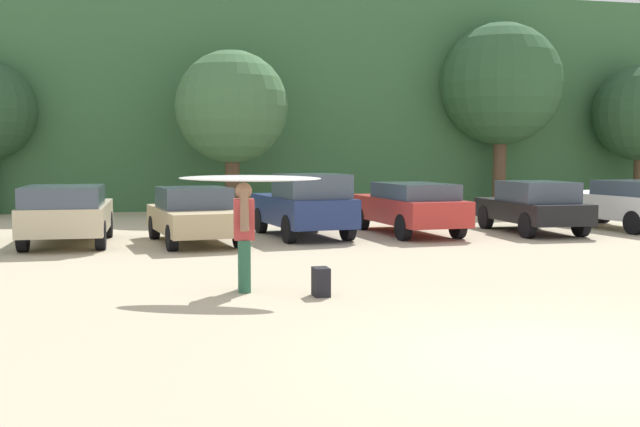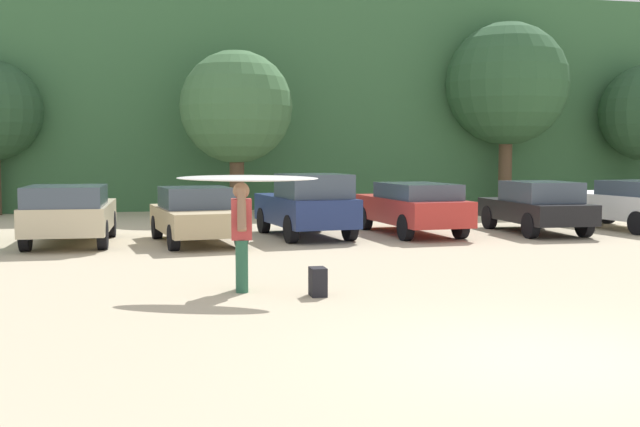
# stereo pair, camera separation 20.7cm
# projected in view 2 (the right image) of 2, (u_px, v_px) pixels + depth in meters

# --- Properties ---
(ground_plane) EXTENTS (120.00, 120.00, 0.00)m
(ground_plane) POSITION_uv_depth(u_px,v_px,m) (552.00, 359.00, 8.33)
(ground_plane) COLOR #C1B293
(hillside_ridge) EXTENTS (108.00, 12.00, 8.73)m
(hillside_ridge) POSITION_uv_depth(u_px,v_px,m) (241.00, 107.00, 35.63)
(hillside_ridge) COLOR #38663D
(hillside_ridge) RESTS_ON ground_plane
(tree_far_left) EXTENTS (4.01, 4.01, 5.87)m
(tree_far_left) POSITION_uv_depth(u_px,v_px,m) (236.00, 108.00, 27.31)
(tree_far_left) COLOR brown
(tree_far_left) RESTS_ON ground_plane
(tree_center_left) EXTENTS (4.95, 4.95, 7.50)m
(tree_center_left) POSITION_uv_depth(u_px,v_px,m) (507.00, 84.00, 31.05)
(tree_center_left) COLOR brown
(tree_center_left) RESTS_ON ground_plane
(parked_car_champagne) EXTENTS (2.00, 4.14, 1.47)m
(parked_car_champagne) POSITION_uv_depth(u_px,v_px,m) (70.00, 212.00, 18.62)
(parked_car_champagne) COLOR beige
(parked_car_champagne) RESTS_ON ground_plane
(parked_car_tan) EXTENTS (2.26, 4.16, 1.39)m
(parked_car_tan) POSITION_uv_depth(u_px,v_px,m) (197.00, 214.00, 18.99)
(parked_car_tan) COLOR tan
(parked_car_tan) RESTS_ON ground_plane
(parked_car_navy) EXTENTS (2.18, 4.12, 1.69)m
(parked_car_navy) POSITION_uv_depth(u_px,v_px,m) (307.00, 205.00, 20.22)
(parked_car_navy) COLOR navy
(parked_car_navy) RESTS_ON ground_plane
(parked_car_red) EXTENTS (2.05, 4.57, 1.42)m
(parked_car_red) POSITION_uv_depth(u_px,v_px,m) (412.00, 206.00, 20.99)
(parked_car_red) COLOR #B72D28
(parked_car_red) RESTS_ON ground_plane
(parked_car_black) EXTENTS (1.83, 3.96, 1.45)m
(parked_car_black) POSITION_uv_depth(u_px,v_px,m) (536.00, 206.00, 21.30)
(parked_car_black) COLOR black
(parked_car_black) RESTS_ON ground_plane
(parked_car_white) EXTENTS (2.37, 4.81, 1.44)m
(parked_car_white) POSITION_uv_depth(u_px,v_px,m) (626.00, 203.00, 22.35)
(parked_car_white) COLOR white
(parked_car_white) RESTS_ON ground_plane
(person_adult) EXTENTS (0.36, 0.88, 1.77)m
(person_adult) POSITION_uv_depth(u_px,v_px,m) (241.00, 230.00, 12.37)
(person_adult) COLOR #26593F
(person_adult) RESTS_ON ground_plane
(surfboard_white) EXTENTS (2.42, 1.49, 0.13)m
(surfboard_white) POSITION_uv_depth(u_px,v_px,m) (246.00, 178.00, 12.25)
(surfboard_white) COLOR white
(backpack_dropped) EXTENTS (0.24, 0.34, 0.45)m
(backpack_dropped) POSITION_uv_depth(u_px,v_px,m) (318.00, 282.00, 11.98)
(backpack_dropped) COLOR black
(backpack_dropped) RESTS_ON ground_plane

